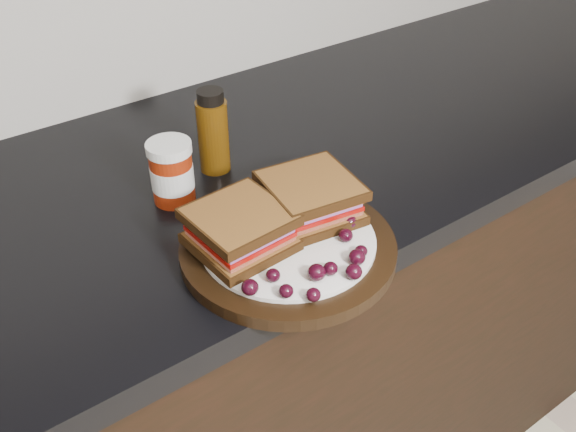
% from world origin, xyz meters
% --- Properties ---
extents(countertop, '(3.98, 0.60, 0.04)m').
position_xyz_m(countertop, '(0.00, 1.70, 0.88)').
color(countertop, black).
rests_on(countertop, base_cabinets).
extents(plate, '(0.28, 0.28, 0.02)m').
position_xyz_m(plate, '(0.21, 1.48, 0.91)').
color(plate, black).
rests_on(plate, countertop).
extents(sandwich_left, '(0.12, 0.12, 0.05)m').
position_xyz_m(sandwich_left, '(0.15, 1.50, 0.95)').
color(sandwich_left, brown).
rests_on(sandwich_left, plate).
extents(sandwich_right, '(0.13, 0.13, 0.05)m').
position_xyz_m(sandwich_right, '(0.26, 1.51, 0.95)').
color(sandwich_right, brown).
rests_on(sandwich_right, plate).
extents(grape_0, '(0.02, 0.02, 0.02)m').
position_xyz_m(grape_0, '(0.12, 1.42, 0.93)').
color(grape_0, black).
rests_on(grape_0, plate).
extents(grape_1, '(0.02, 0.02, 0.02)m').
position_xyz_m(grape_1, '(0.15, 1.43, 0.93)').
color(grape_1, black).
rests_on(grape_1, plate).
extents(grape_2, '(0.02, 0.02, 0.02)m').
position_xyz_m(grape_2, '(0.15, 1.40, 0.93)').
color(grape_2, black).
rests_on(grape_2, plate).
extents(grape_3, '(0.02, 0.02, 0.02)m').
position_xyz_m(grape_3, '(0.17, 1.37, 0.93)').
color(grape_3, black).
rests_on(grape_3, plate).
extents(grape_4, '(0.02, 0.02, 0.02)m').
position_xyz_m(grape_4, '(0.19, 1.40, 0.93)').
color(grape_4, black).
rests_on(grape_4, plate).
extents(grape_5, '(0.02, 0.02, 0.02)m').
position_xyz_m(grape_5, '(0.21, 1.40, 0.93)').
color(grape_5, black).
rests_on(grape_5, plate).
extents(grape_6, '(0.02, 0.02, 0.02)m').
position_xyz_m(grape_6, '(0.23, 1.37, 0.93)').
color(grape_6, black).
rests_on(grape_6, plate).
extents(grape_7, '(0.02, 0.02, 0.02)m').
position_xyz_m(grape_7, '(0.25, 1.39, 0.93)').
color(grape_7, black).
rests_on(grape_7, plate).
extents(grape_8, '(0.02, 0.02, 0.02)m').
position_xyz_m(grape_8, '(0.26, 1.40, 0.93)').
color(grape_8, black).
rests_on(grape_8, plate).
extents(grape_9, '(0.02, 0.02, 0.02)m').
position_xyz_m(grape_9, '(0.27, 1.43, 0.93)').
color(grape_9, black).
rests_on(grape_9, plate).
extents(grape_10, '(0.02, 0.02, 0.02)m').
position_xyz_m(grape_10, '(0.29, 1.45, 0.93)').
color(grape_10, black).
rests_on(grape_10, plate).
extents(grape_11, '(0.02, 0.02, 0.02)m').
position_xyz_m(grape_11, '(0.28, 1.47, 0.93)').
color(grape_11, black).
rests_on(grape_11, plate).
extents(grape_12, '(0.02, 0.02, 0.02)m').
position_xyz_m(grape_12, '(0.30, 1.48, 0.93)').
color(grape_12, black).
rests_on(grape_12, plate).
extents(grape_13, '(0.02, 0.02, 0.02)m').
position_xyz_m(grape_13, '(0.29, 1.51, 0.93)').
color(grape_13, black).
rests_on(grape_13, plate).
extents(grape_14, '(0.02, 0.02, 0.02)m').
position_xyz_m(grape_14, '(0.27, 1.53, 0.93)').
color(grape_14, black).
rests_on(grape_14, plate).
extents(grape_15, '(0.02, 0.02, 0.02)m').
position_xyz_m(grape_15, '(0.18, 1.51, 0.93)').
color(grape_15, black).
rests_on(grape_15, plate).
extents(grape_16, '(0.02, 0.02, 0.02)m').
position_xyz_m(grape_16, '(0.15, 1.52, 0.93)').
color(grape_16, black).
rests_on(grape_16, plate).
extents(grape_17, '(0.02, 0.02, 0.02)m').
position_xyz_m(grape_17, '(0.15, 1.50, 0.93)').
color(grape_17, black).
rests_on(grape_17, plate).
extents(grape_18, '(0.02, 0.02, 0.02)m').
position_xyz_m(grape_18, '(0.12, 1.49, 0.93)').
color(grape_18, black).
rests_on(grape_18, plate).
extents(grape_19, '(0.02, 0.02, 0.02)m').
position_xyz_m(grape_19, '(0.13, 1.46, 0.93)').
color(grape_19, black).
rests_on(grape_19, plate).
extents(grape_20, '(0.02, 0.02, 0.02)m').
position_xyz_m(grape_20, '(0.16, 1.49, 0.93)').
color(grape_20, black).
rests_on(grape_20, plate).
extents(grape_21, '(0.02, 0.02, 0.01)m').
position_xyz_m(grape_21, '(0.17, 1.49, 0.93)').
color(grape_21, black).
rests_on(grape_21, plate).
extents(grape_22, '(0.02, 0.02, 0.02)m').
position_xyz_m(grape_22, '(0.15, 1.47, 0.93)').
color(grape_22, black).
rests_on(grape_22, plate).
extents(condiment_jar, '(0.08, 0.08, 0.09)m').
position_xyz_m(condiment_jar, '(0.15, 1.68, 0.95)').
color(condiment_jar, maroon).
rests_on(condiment_jar, countertop).
extents(oil_bottle, '(0.06, 0.06, 0.13)m').
position_xyz_m(oil_bottle, '(0.24, 1.71, 0.97)').
color(oil_bottle, '#462907').
rests_on(oil_bottle, countertop).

